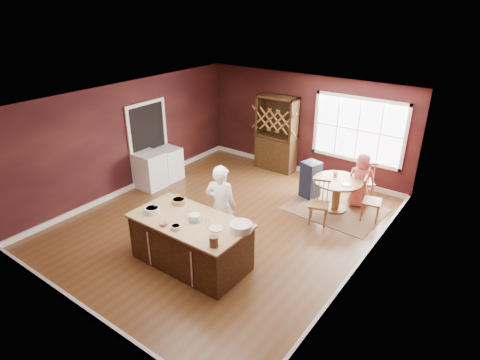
% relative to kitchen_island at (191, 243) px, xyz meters
% --- Properties ---
extents(room_shell, '(7.00, 7.00, 7.00)m').
position_rel_kitchen_island_xyz_m(room_shell, '(-0.40, 1.51, 0.91)').
color(room_shell, '#5A3118').
rests_on(room_shell, ground).
extents(window, '(2.36, 0.10, 1.66)m').
position_rel_kitchen_island_xyz_m(window, '(1.10, 4.98, 1.06)').
color(window, white).
rests_on(window, room_shell).
extents(doorway, '(0.08, 1.26, 2.13)m').
position_rel_kitchen_island_xyz_m(doorway, '(-3.37, 2.11, 0.59)').
color(doorway, white).
rests_on(doorway, room_shell).
extents(kitchen_island, '(2.17, 1.14, 0.92)m').
position_rel_kitchen_island_xyz_m(kitchen_island, '(0.00, 0.00, 0.00)').
color(kitchen_island, black).
rests_on(kitchen_island, ground).
extents(dining_table, '(1.11, 1.11, 0.75)m').
position_rel_kitchen_island_xyz_m(dining_table, '(1.30, 3.48, 0.10)').
color(dining_table, brown).
rests_on(dining_table, ground).
extents(baker, '(0.72, 0.58, 1.71)m').
position_rel_kitchen_island_xyz_m(baker, '(0.08, 0.80, 0.42)').
color(baker, white).
rests_on(baker, ground).
extents(layer_cake, '(0.29, 0.29, 0.12)m').
position_rel_kitchen_island_xyz_m(layer_cake, '(0.09, 0.04, 0.54)').
color(layer_cake, silver).
rests_on(layer_cake, kitchen_island).
extents(bowl_blue, '(0.28, 0.28, 0.11)m').
position_rel_kitchen_island_xyz_m(bowl_blue, '(-0.72, -0.21, 0.53)').
color(bowl_blue, white).
rests_on(bowl_blue, kitchen_island).
extents(bowl_yellow, '(0.26, 0.26, 0.10)m').
position_rel_kitchen_island_xyz_m(bowl_yellow, '(-0.57, 0.33, 0.53)').
color(bowl_yellow, olive).
rests_on(bowl_yellow, kitchen_island).
extents(bowl_pink, '(0.15, 0.15, 0.06)m').
position_rel_kitchen_island_xyz_m(bowl_pink, '(-0.23, -0.41, 0.51)').
color(bowl_pink, '#AFC3CE').
rests_on(bowl_pink, kitchen_island).
extents(bowl_olive, '(0.18, 0.18, 0.07)m').
position_rel_kitchen_island_xyz_m(bowl_olive, '(0.02, -0.36, 0.51)').
color(bowl_olive, '#CCB98F').
rests_on(bowl_olive, kitchen_island).
extents(drinking_glass, '(0.08, 0.08, 0.16)m').
position_rel_kitchen_island_xyz_m(drinking_glass, '(0.43, -0.01, 0.56)').
color(drinking_glass, silver).
rests_on(drinking_glass, kitchen_island).
extents(dinner_plate, '(0.25, 0.25, 0.02)m').
position_rel_kitchen_island_xyz_m(dinner_plate, '(0.58, 0.04, 0.49)').
color(dinner_plate, beige).
rests_on(dinner_plate, kitchen_island).
extents(white_tub, '(0.39, 0.39, 0.13)m').
position_rel_kitchen_island_xyz_m(white_tub, '(0.94, 0.25, 0.55)').
color(white_tub, white).
rests_on(white_tub, kitchen_island).
extents(stoneware_crock, '(0.15, 0.15, 0.18)m').
position_rel_kitchen_island_xyz_m(stoneware_crock, '(0.87, -0.38, 0.57)').
color(stoneware_crock, '#533420').
rests_on(stoneware_crock, kitchen_island).
extents(toy_figurine, '(0.05, 0.05, 0.08)m').
position_rel_kitchen_island_xyz_m(toy_figurine, '(0.72, -0.23, 0.52)').
color(toy_figurine, yellow).
rests_on(toy_figurine, kitchen_island).
extents(rug, '(2.18, 1.73, 0.01)m').
position_rel_kitchen_island_xyz_m(rug, '(1.30, 3.48, -0.43)').
color(rug, brown).
rests_on(rug, ground).
extents(chair_east, '(0.49, 0.50, 1.01)m').
position_rel_kitchen_island_xyz_m(chair_east, '(2.11, 3.48, 0.07)').
color(chair_east, '#9D6824').
rests_on(chair_east, ground).
extents(chair_south, '(0.52, 0.51, 0.99)m').
position_rel_kitchen_island_xyz_m(chair_south, '(1.25, 2.69, 0.05)').
color(chair_south, brown).
rests_on(chair_south, ground).
extents(chair_north, '(0.62, 0.62, 1.08)m').
position_rel_kitchen_island_xyz_m(chair_north, '(1.63, 4.27, 0.10)').
color(chair_north, olive).
rests_on(chair_north, ground).
extents(seated_woman, '(0.75, 0.61, 1.32)m').
position_rel_kitchen_island_xyz_m(seated_woman, '(1.66, 3.98, 0.22)').
color(seated_woman, '#CD5B5C').
rests_on(seated_woman, ground).
extents(high_chair, '(0.47, 0.47, 0.95)m').
position_rel_kitchen_island_xyz_m(high_chair, '(0.51, 3.72, 0.04)').
color(high_chair, '#212B40').
rests_on(high_chair, ground).
extents(toddler, '(0.18, 0.14, 0.26)m').
position_rel_kitchen_island_xyz_m(toddler, '(0.55, 3.83, 0.37)').
color(toddler, '#8CA5BF').
rests_on(toddler, high_chair).
extents(table_plate, '(0.21, 0.21, 0.02)m').
position_rel_kitchen_island_xyz_m(table_plate, '(1.55, 3.36, 0.32)').
color(table_plate, beige).
rests_on(table_plate, dining_table).
extents(table_cup, '(0.14, 0.14, 0.10)m').
position_rel_kitchen_island_xyz_m(table_cup, '(1.15, 3.69, 0.36)').
color(table_cup, white).
rests_on(table_cup, dining_table).
extents(hutch, '(1.14, 0.48, 2.09)m').
position_rel_kitchen_island_xyz_m(hutch, '(-1.09, 4.73, 0.61)').
color(hutch, black).
rests_on(hutch, ground).
extents(washer, '(0.64, 0.62, 0.93)m').
position_rel_kitchen_island_xyz_m(washer, '(-3.04, 1.79, 0.03)').
color(washer, silver).
rests_on(washer, ground).
extents(dryer, '(0.60, 0.58, 0.87)m').
position_rel_kitchen_island_xyz_m(dryer, '(-3.04, 2.43, -0.01)').
color(dryer, white).
rests_on(dryer, ground).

